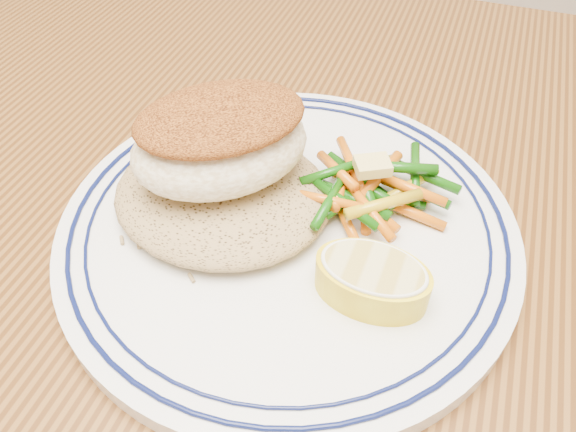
# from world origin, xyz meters

# --- Properties ---
(dining_table) EXTENTS (1.50, 0.90, 0.75)m
(dining_table) POSITION_xyz_m (0.00, 0.00, 0.65)
(dining_table) COLOR #4A290E
(dining_table) RESTS_ON ground
(plate) EXTENTS (0.30, 0.30, 0.02)m
(plate) POSITION_xyz_m (-0.02, 0.04, 0.76)
(plate) COLOR white
(plate) RESTS_ON dining_table
(rice_pilaf) EXTENTS (0.15, 0.13, 0.03)m
(rice_pilaf) POSITION_xyz_m (-0.07, 0.04, 0.78)
(rice_pilaf) COLOR olive
(rice_pilaf) RESTS_ON plate
(fish_fillet) EXTENTS (0.14, 0.14, 0.06)m
(fish_fillet) POSITION_xyz_m (-0.07, 0.05, 0.82)
(fish_fillet) COLOR white
(fish_fillet) RESTS_ON rice_pilaf
(vegetable_pile) EXTENTS (0.12, 0.11, 0.03)m
(vegetable_pile) POSITION_xyz_m (0.03, 0.07, 0.78)
(vegetable_pile) COLOR #D2600A
(vegetable_pile) RESTS_ON plate
(butter_pat) EXTENTS (0.03, 0.03, 0.01)m
(butter_pat) POSITION_xyz_m (0.03, 0.08, 0.80)
(butter_pat) COLOR #E7D171
(butter_pat) RESTS_ON vegetable_pile
(lemon_wedge) EXTENTS (0.07, 0.06, 0.03)m
(lemon_wedge) POSITION_xyz_m (0.05, 0.00, 0.78)
(lemon_wedge) COLOR yellow
(lemon_wedge) RESTS_ON plate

